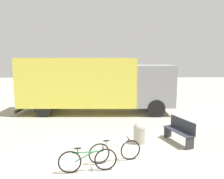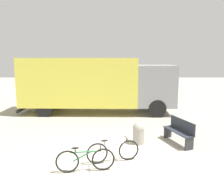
{
  "view_description": "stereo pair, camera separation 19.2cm",
  "coord_description": "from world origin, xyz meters",
  "px_view_note": "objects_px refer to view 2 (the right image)",
  "views": [
    {
      "loc": [
        -0.1,
        -6.06,
        3.2
      ],
      "look_at": [
        0.11,
        4.28,
        1.71
      ],
      "focal_mm": 35.0,
      "sensor_mm": 36.0,
      "label": 1
    },
    {
      "loc": [
        0.09,
        -6.06,
        3.2
      ],
      "look_at": [
        0.11,
        4.28,
        1.71
      ],
      "focal_mm": 35.0,
      "sensor_mm": 36.0,
      "label": 2
    }
  ],
  "objects_px": {
    "bollard_near_bench": "(138,132)",
    "delivery_truck": "(95,83)",
    "bicycle_middle": "(113,151)",
    "park_bench": "(179,131)",
    "bicycle_near": "(85,160)"
  },
  "relations": [
    {
      "from": "bicycle_near",
      "to": "bicycle_middle",
      "type": "xyz_separation_m",
      "value": [
        0.79,
        0.58,
        0.0
      ]
    },
    {
      "from": "bicycle_near",
      "to": "bicycle_middle",
      "type": "bearing_deg",
      "value": 28.6
    },
    {
      "from": "park_bench",
      "to": "bicycle_near",
      "type": "relative_size",
      "value": 0.88
    },
    {
      "from": "bicycle_near",
      "to": "bollard_near_bench",
      "type": "distance_m",
      "value": 2.72
    },
    {
      "from": "bicycle_middle",
      "to": "bollard_near_bench",
      "type": "height_order",
      "value": "bollard_near_bench"
    },
    {
      "from": "bicycle_near",
      "to": "bicycle_middle",
      "type": "distance_m",
      "value": 0.98
    },
    {
      "from": "bicycle_middle",
      "to": "delivery_truck",
      "type": "bearing_deg",
      "value": 84.82
    },
    {
      "from": "delivery_truck",
      "to": "park_bench",
      "type": "height_order",
      "value": "delivery_truck"
    },
    {
      "from": "delivery_truck",
      "to": "bicycle_middle",
      "type": "xyz_separation_m",
      "value": [
        0.99,
        -6.25,
        -1.42
      ]
    },
    {
      "from": "delivery_truck",
      "to": "bicycle_near",
      "type": "xyz_separation_m",
      "value": [
        0.2,
        -6.84,
        -1.42
      ]
    },
    {
      "from": "bollard_near_bench",
      "to": "delivery_truck",
      "type": "bearing_deg",
      "value": 112.34
    },
    {
      "from": "delivery_truck",
      "to": "park_bench",
      "type": "bearing_deg",
      "value": -52.33
    },
    {
      "from": "delivery_truck",
      "to": "bollard_near_bench",
      "type": "bearing_deg",
      "value": -66.47
    },
    {
      "from": "bollard_near_bench",
      "to": "bicycle_middle",
      "type": "bearing_deg",
      "value": -123.12
    },
    {
      "from": "bicycle_middle",
      "to": "park_bench",
      "type": "bearing_deg",
      "value": 16.76
    }
  ]
}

